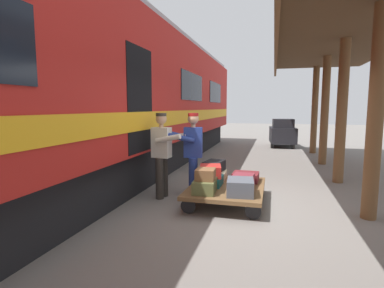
% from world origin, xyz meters
% --- Properties ---
extents(ground_plane, '(60.00, 60.00, 0.00)m').
position_xyz_m(ground_plane, '(0.00, 0.00, 0.00)').
color(ground_plane, slate).
extents(platform_canopy, '(3.20, 15.81, 3.56)m').
position_xyz_m(platform_canopy, '(-1.82, -0.00, 3.22)').
color(platform_canopy, brown).
rests_on(platform_canopy, ground_plane).
extents(train_car, '(3.02, 21.98, 4.00)m').
position_xyz_m(train_car, '(3.64, -0.00, 2.06)').
color(train_car, '#B21E19').
rests_on(train_car, ground_plane).
extents(luggage_cart, '(1.37, 1.84, 0.33)m').
position_xyz_m(luggage_cart, '(0.49, -0.20, 0.28)').
color(luggage_cart, brown).
rests_on(luggage_cart, ground_plane).
extents(suitcase_slate_roller, '(0.49, 0.57, 0.27)m').
position_xyz_m(suitcase_slate_roller, '(0.18, 0.31, 0.46)').
color(suitcase_slate_roller, '#4C515B').
rests_on(suitcase_slate_roller, luggage_cart).
extents(suitcase_teal_softside, '(0.43, 0.54, 0.17)m').
position_xyz_m(suitcase_teal_softside, '(0.80, -0.20, 0.41)').
color(suitcase_teal_softside, '#1E666B').
rests_on(suitcase_teal_softside, luggage_cart).
extents(suitcase_cream_canvas, '(0.45, 0.61, 0.16)m').
position_xyz_m(suitcase_cream_canvas, '(0.80, -0.70, 0.41)').
color(suitcase_cream_canvas, beige).
rests_on(suitcase_cream_canvas, luggage_cart).
extents(suitcase_maroon_trunk, '(0.52, 0.48, 0.17)m').
position_xyz_m(suitcase_maroon_trunk, '(0.18, -0.70, 0.41)').
color(suitcase_maroon_trunk, maroon).
rests_on(suitcase_maroon_trunk, luggage_cart).
extents(suitcase_olive_duffel, '(0.41, 0.59, 0.22)m').
position_xyz_m(suitcase_olive_duffel, '(0.80, 0.31, 0.44)').
color(suitcase_olive_duffel, brown).
rests_on(suitcase_olive_duffel, luggage_cart).
extents(suitcase_burgundy_valise, '(0.40, 0.48, 0.24)m').
position_xyz_m(suitcase_burgundy_valise, '(0.18, -0.20, 0.45)').
color(suitcase_burgundy_valise, maroon).
rests_on(suitcase_burgundy_valise, luggage_cart).
extents(suitcase_brown_leather, '(0.35, 0.38, 0.19)m').
position_xyz_m(suitcase_brown_leather, '(0.79, 0.30, 0.65)').
color(suitcase_brown_leather, brown).
rests_on(suitcase_brown_leather, suitcase_olive_duffel).
extents(suitcase_black_hardshell, '(0.42, 0.60, 0.22)m').
position_xyz_m(suitcase_black_hardshell, '(0.84, -0.70, 0.60)').
color(suitcase_black_hardshell, black).
rests_on(suitcase_black_hardshell, suitcase_cream_canvas).
extents(suitcase_red_plastic, '(0.48, 0.54, 0.21)m').
position_xyz_m(suitcase_red_plastic, '(0.81, -0.18, 0.61)').
color(suitcase_red_plastic, '#AD231E').
rests_on(suitcase_red_plastic, suitcase_teal_softside).
extents(porter_in_overalls, '(0.71, 0.50, 1.70)m').
position_xyz_m(porter_in_overalls, '(1.23, -0.42, 0.93)').
color(porter_in_overalls, navy).
rests_on(porter_in_overalls, ground_plane).
extents(porter_by_door, '(0.69, 0.47, 1.70)m').
position_xyz_m(porter_by_door, '(1.79, -0.22, 0.93)').
color(porter_by_door, '#332D28').
rests_on(porter_by_door, ground_plane).
extents(baggage_tug, '(1.23, 1.78, 1.30)m').
position_xyz_m(baggage_tug, '(-0.75, -9.11, 0.63)').
color(baggage_tug, black).
rests_on(baggage_tug, ground_plane).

